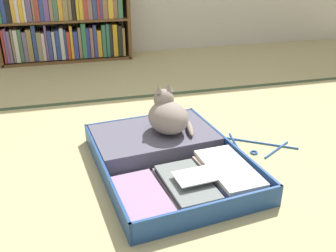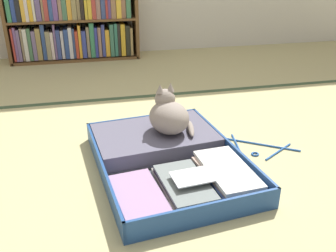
{
  "view_description": "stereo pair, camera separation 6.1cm",
  "coord_description": "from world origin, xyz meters",
  "px_view_note": "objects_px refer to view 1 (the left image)",
  "views": [
    {
      "loc": [
        -0.36,
        -1.42,
        0.94
      ],
      "look_at": [
        0.06,
        0.13,
        0.19
      ],
      "focal_mm": 39.6,
      "sensor_mm": 36.0,
      "label": 1
    },
    {
      "loc": [
        -0.3,
        -1.43,
        0.94
      ],
      "look_at": [
        0.06,
        0.13,
        0.19
      ],
      "focal_mm": 39.6,
      "sensor_mm": 36.0,
      "label": 2
    }
  ],
  "objects_px": {
    "open_suitcase": "(166,155)",
    "clothes_hanger": "(256,146)",
    "black_cat": "(167,115)",
    "bookshelf": "(64,22)"
  },
  "relations": [
    {
      "from": "open_suitcase",
      "to": "clothes_hanger",
      "type": "xyz_separation_m",
      "value": [
        0.51,
        0.04,
        -0.04
      ]
    },
    {
      "from": "black_cat",
      "to": "open_suitcase",
      "type": "bearing_deg",
      "value": -107.3
    },
    {
      "from": "open_suitcase",
      "to": "clothes_hanger",
      "type": "distance_m",
      "value": 0.51
    },
    {
      "from": "black_cat",
      "to": "clothes_hanger",
      "type": "distance_m",
      "value": 0.51
    },
    {
      "from": "open_suitcase",
      "to": "bookshelf",
      "type": "bearing_deg",
      "value": 101.09
    },
    {
      "from": "bookshelf",
      "to": "clothes_hanger",
      "type": "height_order",
      "value": "bookshelf"
    },
    {
      "from": "bookshelf",
      "to": "black_cat",
      "type": "bearing_deg",
      "value": -76.77
    },
    {
      "from": "black_cat",
      "to": "clothes_hanger",
      "type": "bearing_deg",
      "value": -13.87
    },
    {
      "from": "black_cat",
      "to": "bookshelf",
      "type": "bearing_deg",
      "value": 103.23
    },
    {
      "from": "black_cat",
      "to": "clothes_hanger",
      "type": "xyz_separation_m",
      "value": [
        0.46,
        -0.11,
        -0.18
      ]
    }
  ]
}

